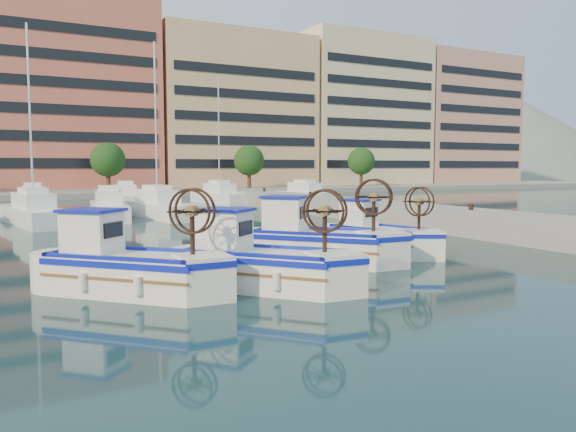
% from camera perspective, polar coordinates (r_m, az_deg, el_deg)
% --- Properties ---
extents(ground, '(300.00, 300.00, 0.00)m').
position_cam_1_polar(ground, '(16.91, 1.66, -6.40)').
color(ground, '#1A4044').
rests_on(ground, ground).
extents(quay, '(3.00, 60.00, 1.20)m').
position_cam_1_polar(quay, '(30.97, 15.40, -0.26)').
color(quay, gray).
rests_on(quay, ground).
extents(waterfront, '(180.00, 40.00, 25.60)m').
position_cam_1_polar(waterfront, '(81.71, -15.75, 10.26)').
color(waterfront, gray).
rests_on(waterfront, ground).
extents(hill_east, '(160.00, 160.00, 50.00)m').
position_cam_1_polar(hill_east, '(193.52, 22.10, 3.64)').
color(hill_east, slate).
rests_on(hill_east, ground).
extents(yacht_marina, '(41.21, 22.74, 11.50)m').
position_cam_1_polar(yacht_marina, '(42.53, -20.43, 0.89)').
color(yacht_marina, white).
rests_on(yacht_marina, ground).
extents(fishing_boat_a, '(4.32, 4.38, 2.82)m').
position_cam_1_polar(fishing_boat_a, '(15.40, -16.05, -4.78)').
color(fishing_boat_a, white).
rests_on(fishing_boat_a, ground).
extents(fishing_boat_b, '(4.13, 4.41, 2.78)m').
position_cam_1_polar(fishing_boat_b, '(15.45, -3.02, -4.61)').
color(fishing_boat_b, white).
rests_on(fishing_boat_b, ground).
extents(fishing_boat_c, '(4.45, 4.67, 2.96)m').
position_cam_1_polar(fishing_boat_c, '(19.50, 2.80, -2.45)').
color(fishing_boat_c, white).
rests_on(fishing_boat_c, ground).
extents(fishing_boat_d, '(2.74, 4.35, 2.63)m').
position_cam_1_polar(fishing_boat_d, '(22.09, 9.21, -1.87)').
color(fishing_boat_d, white).
rests_on(fishing_boat_d, ground).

